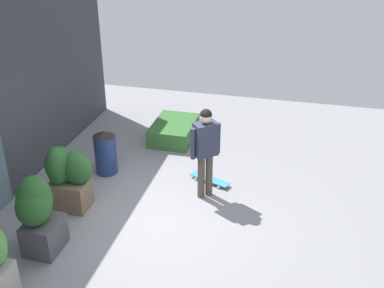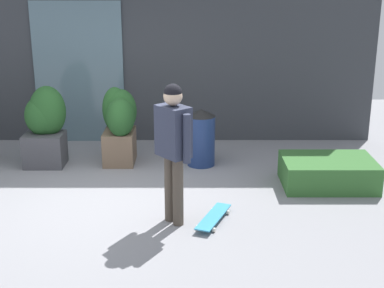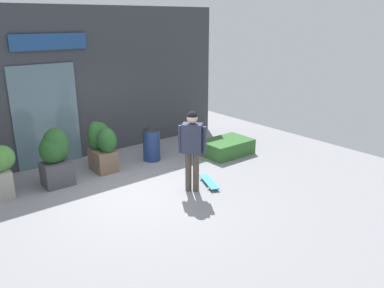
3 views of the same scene
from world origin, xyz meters
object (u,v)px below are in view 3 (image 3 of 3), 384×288
object	(u,v)px
skateboarder	(192,143)
trash_bin	(151,143)
planter_box_right	(55,155)
skateboard	(209,182)
planter_box_left	(102,144)

from	to	relation	value
skateboarder	trash_bin	bearing A→B (deg)	39.84
skateboarder	planter_box_right	xyz separation A→B (m)	(-2.08, 2.14, -0.39)
skateboarder	skateboard	bearing A→B (deg)	-39.17
skateboard	planter_box_right	size ratio (longest dim) A/B	0.67
skateboarder	skateboard	size ratio (longest dim) A/B	2.06
skateboard	planter_box_left	distance (m)	2.71
planter_box_left	planter_box_right	distance (m)	1.15
planter_box_right	trash_bin	size ratio (longest dim) A/B	1.39
planter_box_left	trash_bin	size ratio (longest dim) A/B	1.33
planter_box_left	trash_bin	world-z (taller)	planter_box_left
planter_box_right	planter_box_left	bearing A→B (deg)	5.27
trash_bin	planter_box_left	bearing A→B (deg)	173.43
planter_box_right	trash_bin	distance (m)	2.45
planter_box_right	trash_bin	xyz separation A→B (m)	(2.44, -0.04, -0.22)
skateboarder	planter_box_right	size ratio (longest dim) A/B	1.37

